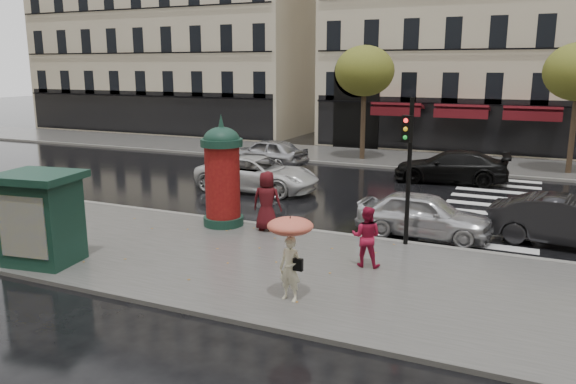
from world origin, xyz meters
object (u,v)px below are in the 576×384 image
at_px(newsstand, 41,217).
at_px(car_far_silver, 267,152).
at_px(car_black, 451,167).
at_px(woman_red, 366,237).
at_px(morris_column, 222,173).
at_px(car_white, 258,174).
at_px(car_darkgrey, 568,222).
at_px(woman_umbrella, 290,245).
at_px(man_burgundy, 267,201).
at_px(traffic_light, 408,157).
at_px(car_silver, 424,215).

distance_m(newsstand, car_far_silver, 16.92).
bearing_deg(newsstand, car_black, 62.70).
bearing_deg(woman_red, morris_column, -24.42).
bearing_deg(car_white, morris_column, -163.96).
relative_size(morris_column, car_black, 0.72).
relative_size(morris_column, car_darkgrey, 0.82).
distance_m(woman_umbrella, man_burgundy, 5.80).
bearing_deg(morris_column, woman_red, -19.03).
distance_m(traffic_light, car_darkgrey, 5.50).
bearing_deg(car_darkgrey, traffic_light, 124.12).
xyz_separation_m(man_burgundy, car_darkgrey, (9.09, 2.64, -0.35)).
relative_size(morris_column, car_far_silver, 0.82).
bearing_deg(woman_umbrella, car_far_silver, 117.95).
xyz_separation_m(woman_umbrella, traffic_light, (1.51, 5.25, 1.36)).
xyz_separation_m(woman_red, car_far_silver, (-9.65, 13.45, -0.17)).
bearing_deg(newsstand, woman_umbrella, 3.60).
bearing_deg(car_darkgrey, man_burgundy, 113.20).
bearing_deg(car_silver, newsstand, 130.71).
distance_m(traffic_light, car_far_silver, 15.24).
relative_size(woman_red, man_burgundy, 0.84).
distance_m(car_silver, car_black, 9.40).
bearing_deg(man_burgundy, woman_umbrella, 111.95).
bearing_deg(car_black, car_white, -61.09).
bearing_deg(woman_umbrella, car_white, 120.73).
xyz_separation_m(morris_column, car_far_silver, (-4.00, 11.50, -1.16)).
height_order(woman_umbrella, woman_red, woman_umbrella).
bearing_deg(morris_column, newsstand, -115.86).
bearing_deg(traffic_light, man_burgundy, -176.03).
height_order(morris_column, car_black, morris_column).
bearing_deg(morris_column, car_black, 62.03).
bearing_deg(car_darkgrey, car_silver, 108.21).
relative_size(traffic_light, car_black, 0.85).
xyz_separation_m(newsstand, car_silver, (9.09, 7.19, -0.69)).
relative_size(car_black, car_far_silver, 1.14).
distance_m(car_darkgrey, car_far_silver, 17.18).
distance_m(morris_column, car_darkgrey, 11.14).
xyz_separation_m(newsstand, car_far_silver, (-1.40, 16.85, -0.64)).
xyz_separation_m(morris_column, car_white, (-1.63, 5.75, -1.18)).
distance_m(morris_column, newsstand, 5.97).
bearing_deg(man_burgundy, morris_column, -8.37).
bearing_deg(car_white, car_silver, -115.49).
bearing_deg(morris_column, car_silver, 15.80).
relative_size(newsstand, car_darkgrey, 0.55).
height_order(woman_umbrella, man_burgundy, woman_umbrella).
relative_size(man_burgundy, car_white, 0.36).
distance_m(traffic_light, newsstand, 10.58).
height_order(woman_red, car_darkgrey, woman_red).
relative_size(woman_red, car_black, 0.32).
distance_m(woman_red, car_white, 10.60).
height_order(morris_column, car_far_silver, morris_column).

